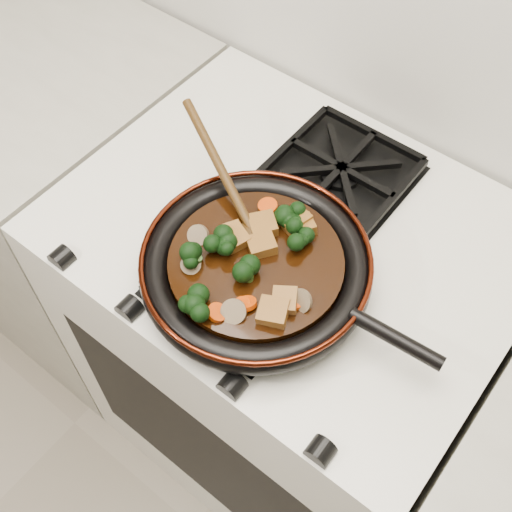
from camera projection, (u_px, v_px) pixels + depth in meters
The scene contains 29 objects.
stove at pixel (283, 349), 1.43m from camera, with size 0.76×0.60×0.90m, color silver.
burner_grate_front at pixel (239, 279), 0.99m from camera, with size 0.23×0.23×0.03m, color black, non-canonical shape.
burner_grate_back at pixel (341, 172), 1.11m from camera, with size 0.23×0.23×0.03m, color black, non-canonical shape.
skillet at pixel (257, 266), 0.96m from camera, with size 0.48×0.35×0.05m.
braising_sauce at pixel (256, 264), 0.96m from camera, with size 0.26×0.26×0.02m, color black.
tofu_cube_0 at pixel (263, 226), 0.98m from camera, with size 0.04×0.04×0.02m, color brown.
tofu_cube_1 at pixel (294, 221), 0.98m from camera, with size 0.04×0.04×0.02m, color brown.
tofu_cube_2 at pixel (235, 238), 0.96m from camera, with size 0.04×0.04×0.02m, color brown.
tofu_cube_3 at pixel (285, 301), 0.90m from camera, with size 0.04×0.03×0.02m, color brown.
tofu_cube_4 at pixel (262, 246), 0.96m from camera, with size 0.04×0.03×0.02m, color brown.
tofu_cube_5 at pixel (273, 312), 0.89m from camera, with size 0.04×0.04×0.02m, color brown.
tofu_cube_6 at pixel (233, 234), 0.97m from camera, with size 0.03×0.03×0.02m, color brown.
tofu_cube_7 at pixel (303, 227), 0.98m from camera, with size 0.04×0.03×0.02m, color brown.
broccoli_floret_0 at pixel (200, 304), 0.90m from camera, with size 0.06×0.06×0.05m, color black, non-canonical shape.
broccoli_floret_1 at pixel (297, 237), 0.96m from camera, with size 0.06×0.06×0.06m, color black, non-canonical shape.
broccoli_floret_2 at pixel (225, 246), 0.95m from camera, with size 0.06×0.06×0.06m, color black, non-canonical shape.
broccoli_floret_3 at pixel (291, 218), 0.99m from camera, with size 0.06×0.06×0.05m, color black, non-canonical shape.
broccoli_floret_4 at pixel (249, 275), 0.92m from camera, with size 0.06×0.06×0.05m, color black, non-canonical shape.
broccoli_floret_5 at pixel (197, 259), 0.94m from camera, with size 0.06×0.06×0.06m, color black, non-canonical shape.
carrot_coin_0 at pixel (268, 206), 1.00m from camera, with size 0.03×0.03×0.01m, color #C73905.
carrot_coin_1 at pixel (247, 303), 0.90m from camera, with size 0.03×0.03×0.01m, color #C73905.
carrot_coin_2 at pixel (293, 301), 0.90m from camera, with size 0.03×0.03×0.01m, color #C73905.
carrot_coin_3 at pixel (217, 313), 0.89m from camera, with size 0.03×0.03×0.01m, color #C73905.
carrot_coin_4 at pixel (242, 305), 0.90m from camera, with size 0.03×0.03×0.01m, color #C73905.
mushroom_slice_0 at pixel (300, 301), 0.90m from camera, with size 0.04×0.04×0.01m, color brown.
mushroom_slice_1 at pixel (234, 312), 0.89m from camera, with size 0.04×0.04×0.01m, color brown.
mushroom_slice_2 at pixel (191, 265), 0.94m from camera, with size 0.03×0.03×0.01m, color brown.
mushroom_slice_3 at pixel (198, 235), 0.97m from camera, with size 0.03×0.03×0.01m, color brown.
wooden_spoon at pixel (233, 194), 0.99m from camera, with size 0.15×0.09×0.25m.
Camera 1 is at (0.35, 1.15, 1.74)m, focal length 45.00 mm.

